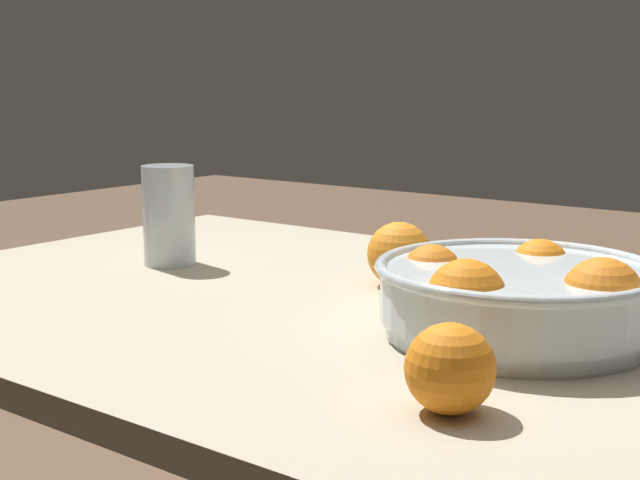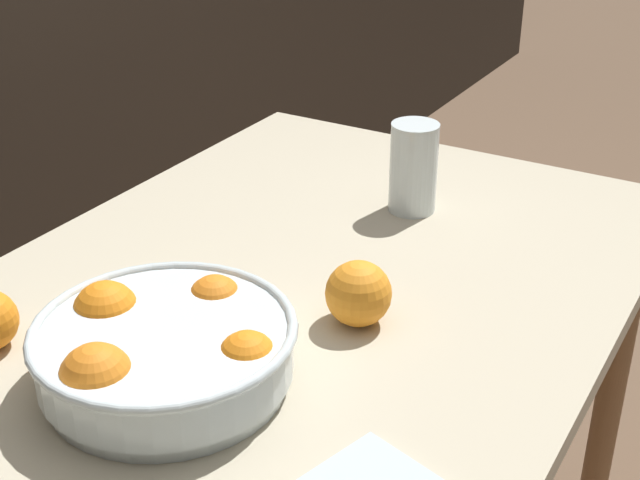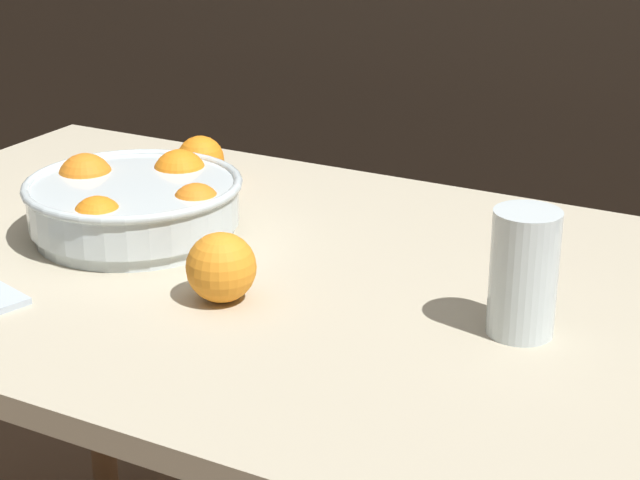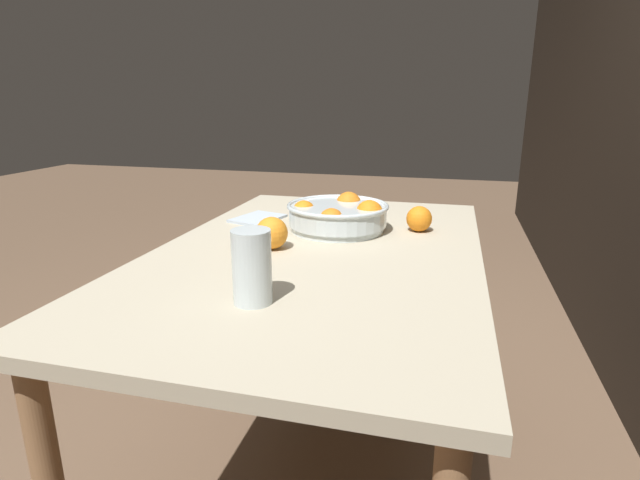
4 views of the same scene
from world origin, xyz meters
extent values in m
cube|color=#B7AD93|center=(0.00, 0.00, 0.74)|extent=(1.28, 0.80, 0.03)
cylinder|color=#936B47|center=(-0.58, -0.34, 0.36)|extent=(0.05, 0.05, 0.72)
cylinder|color=#936B47|center=(-0.58, 0.34, 0.36)|extent=(0.05, 0.05, 0.72)
cylinder|color=silver|center=(-0.19, 0.01, 0.76)|extent=(0.27, 0.27, 0.02)
cylinder|color=silver|center=(-0.19, 0.01, 0.80)|extent=(0.28, 0.28, 0.05)
torus|color=silver|center=(-0.19, 0.01, 0.82)|extent=(0.29, 0.29, 0.01)
sphere|color=orange|center=(-0.10, 0.01, 0.80)|extent=(0.07, 0.07, 0.07)
sphere|color=orange|center=(-0.18, 0.10, 0.81)|extent=(0.08, 0.08, 0.08)
sphere|color=orange|center=(-0.29, 0.02, 0.81)|extent=(0.08, 0.08, 0.08)
sphere|color=orange|center=(-0.18, -0.09, 0.80)|extent=(0.07, 0.07, 0.07)
cylinder|color=#F4A314|center=(0.36, -0.03, 0.80)|extent=(0.06, 0.06, 0.11)
cylinder|color=silver|center=(0.36, -0.03, 0.82)|extent=(0.07, 0.07, 0.14)
sphere|color=orange|center=(0.02, -0.11, 0.79)|extent=(0.08, 0.08, 0.08)
sphere|color=orange|center=(-0.24, 0.24, 0.79)|extent=(0.07, 0.07, 0.07)
cube|color=silver|center=(-0.26, -0.26, 0.75)|extent=(0.19, 0.16, 0.01)
camera|label=1|loc=(-0.57, 0.83, 1.01)|focal=50.00mm
camera|label=2|loc=(-0.81, -0.54, 1.34)|focal=50.00mm
camera|label=3|loc=(0.66, -1.06, 1.27)|focal=60.00mm
camera|label=4|loc=(1.16, 0.31, 1.13)|focal=28.00mm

